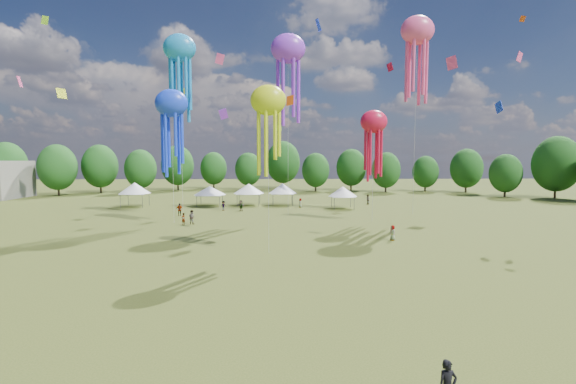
{
  "coord_description": "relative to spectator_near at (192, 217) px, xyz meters",
  "views": [
    {
      "loc": [
        3.07,
        -15.98,
        8.6
      ],
      "look_at": [
        3.95,
        15.0,
        6.0
      ],
      "focal_mm": 25.22,
      "sensor_mm": 36.0,
      "label": 1
    }
  ],
  "objects": [
    {
      "name": "treeline",
      "position": [
        4.15,
        25.95,
        5.62
      ],
      "size": [
        201.57,
        95.24,
        13.43
      ],
      "color": "#38281C",
      "rests_on": "ground"
    },
    {
      "name": "spectators_far",
      "position": [
        10.06,
        11.12,
        -0.06
      ],
      "size": [
        32.41,
        33.4,
        1.86
      ],
      "color": "gray",
      "rests_on": "ground"
    },
    {
      "name": "ground",
      "position": [
        8.02,
        -36.57,
        -0.92
      ],
      "size": [
        300.0,
        300.0,
        0.0
      ],
      "primitive_type": "plane",
      "color": "#384416",
      "rests_on": "ground"
    },
    {
      "name": "spectator_near",
      "position": [
        0.0,
        0.0,
        0.0
      ],
      "size": [
        1.11,
        1.01,
        1.84
      ],
      "primitive_type": "imported",
      "rotation": [
        0.0,
        0.0,
        2.7
      ],
      "color": "gray",
      "rests_on": "ground"
    },
    {
      "name": "festival_tents",
      "position": [
        3.77,
        19.84,
        2.09
      ],
      "size": [
        41.58,
        10.34,
        4.3
      ],
      "color": "#47474C",
      "rests_on": "ground"
    },
    {
      "name": "show_kites",
      "position": [
        13.33,
        4.56,
        18.88
      ],
      "size": [
        39.22,
        27.69,
        29.66
      ],
      "color": "#1B3FF7",
      "rests_on": "ground"
    },
    {
      "name": "small_kites",
      "position": [
        5.33,
        5.81,
        28.18
      ],
      "size": [
        74.21,
        57.73,
        44.46
      ],
      "color": "#1B3FF7",
      "rests_on": "ground"
    }
  ]
}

